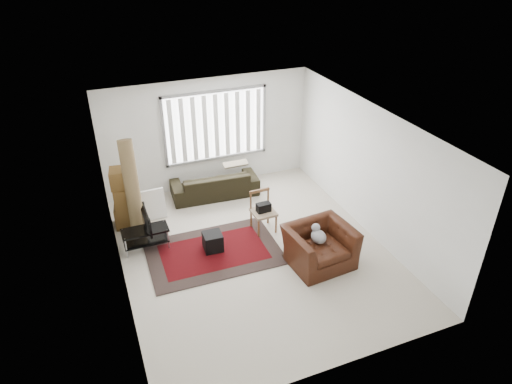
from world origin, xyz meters
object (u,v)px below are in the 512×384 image
at_px(tv_stand, 145,235).
at_px(moving_boxes, 126,200).
at_px(sofa, 214,180).
at_px(side_chair, 263,210).
at_px(armchair, 320,244).

bearing_deg(tv_stand, moving_boxes, 101.08).
height_order(sofa, side_chair, side_chair).
distance_m(moving_boxes, armchair, 4.16).
relative_size(tv_stand, sofa, 0.44).
height_order(tv_stand, sofa, sofa).
relative_size(sofa, side_chair, 2.32).
relative_size(tv_stand, armchair, 0.71).
xyz_separation_m(tv_stand, sofa, (1.91, 1.54, 0.06)).
height_order(sofa, armchair, armchair).
xyz_separation_m(tv_stand, armchair, (2.98, -1.67, 0.12)).
bearing_deg(moving_boxes, sofa, 13.98).
height_order(moving_boxes, sofa, moving_boxes).
height_order(tv_stand, moving_boxes, moving_boxes).
bearing_deg(sofa, moving_boxes, 17.88).
relative_size(side_chair, armchair, 0.69).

